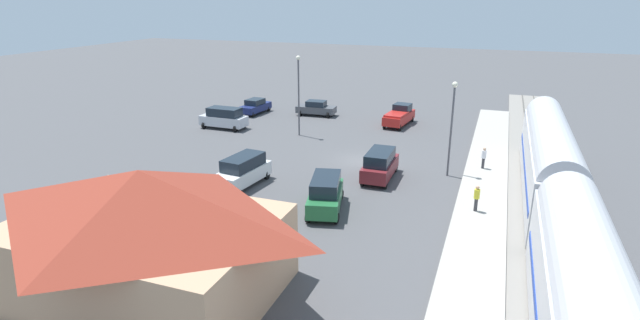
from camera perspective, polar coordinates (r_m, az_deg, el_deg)
The scene contains 15 objects.
ground_plane at distance 41.51m, azimuth 4.83°, elevation -0.15°, with size 200.00×200.00×0.00m, color #4C4C4F.
railway_track at distance 40.34m, azimuth 24.36°, elevation -2.22°, with size 4.80×70.00×0.30m.
platform at distance 40.16m, azimuth 18.70°, elevation -1.53°, with size 3.20×46.00×0.30m.
station_building at distance 23.70m, azimuth -19.65°, elevation -7.80°, with size 12.31×8.93×6.10m.
pedestrian_on_platform at distance 32.42m, azimuth 17.76°, elevation -4.07°, with size 0.36×0.36×1.71m.
pedestrian_waiting_far at distance 40.60m, azimuth 18.51°, elevation 0.39°, with size 0.36×0.36×1.71m.
sedan_charcoal at distance 57.32m, azimuth -0.45°, elevation 6.06°, with size 4.59×2.46×1.74m.
pickup_red at distance 53.68m, azimuth 9.21°, elevation 5.12°, with size 2.57×5.59×2.14m.
suv_maroon at distance 37.37m, azimuth 6.99°, elevation -0.51°, with size 2.04×4.93×2.22m.
suv_silver at distance 52.49m, azimuth -11.11°, elevation 4.85°, with size 4.94×2.48×2.22m.
suv_white at distance 36.24m, azimuth -8.96°, elevation -1.21°, with size 2.50×5.09×2.22m.
sedan_navy at distance 58.83m, azimuth -7.54°, elevation 6.22°, with size 2.26×4.65×1.74m.
suv_green at distance 31.71m, azimuth 0.64°, elevation -3.90°, with size 3.06×5.22×2.22m.
light_pole_near_platform at distance 38.07m, azimuth 15.12°, elevation 4.81°, with size 0.44×0.44×7.32m.
light_pole_lot_center at distance 48.16m, azimuth -2.51°, elevation 8.58°, with size 0.44×0.44×7.87m.
Camera 1 is at (-10.34, 37.96, 13.24)m, focal length 27.52 mm.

